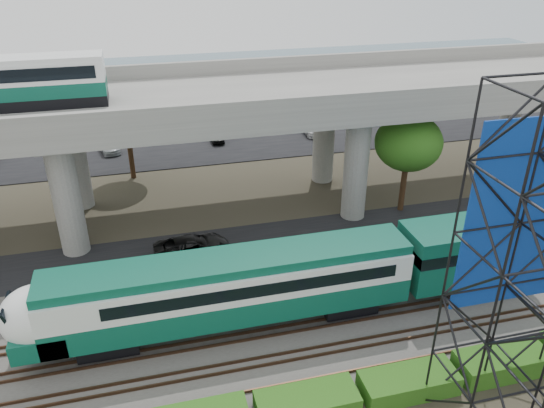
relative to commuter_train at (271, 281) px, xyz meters
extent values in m
plane|color=#474233|center=(-0.96, -2.00, -2.88)|extent=(140.00, 140.00, 0.00)
cube|color=slate|center=(-0.96, 0.00, -2.78)|extent=(90.00, 12.00, 0.20)
cube|color=black|center=(-0.96, 8.50, -2.84)|extent=(90.00, 5.00, 0.08)
cube|color=black|center=(-0.96, 32.00, -2.84)|extent=(90.00, 18.00, 0.08)
cube|color=#445F70|center=(-0.96, 54.00, -2.87)|extent=(140.00, 40.00, 0.03)
cube|color=#472D1E|center=(-0.96, -4.72, -2.60)|extent=(90.00, 0.08, 0.16)
cube|color=#472D1E|center=(-0.96, -3.28, -2.60)|extent=(90.00, 0.08, 0.16)
cube|color=#472D1E|center=(-0.96, -2.72, -2.60)|extent=(90.00, 0.08, 0.16)
cube|color=#472D1E|center=(-0.96, -1.28, -2.60)|extent=(90.00, 0.08, 0.16)
cube|color=#472D1E|center=(-0.96, -0.72, -2.60)|extent=(90.00, 0.08, 0.16)
cube|color=#472D1E|center=(-0.96, 0.72, -2.60)|extent=(90.00, 0.08, 0.16)
cube|color=#472D1E|center=(-0.96, 1.28, -2.60)|extent=(90.00, 0.08, 0.16)
cube|color=#472D1E|center=(-0.96, 2.72, -2.60)|extent=(90.00, 0.08, 0.16)
cube|color=#472D1E|center=(-0.96, 3.28, -2.60)|extent=(90.00, 0.08, 0.16)
cube|color=#472D1E|center=(-0.96, 4.72, -2.60)|extent=(90.00, 0.08, 0.16)
cube|color=black|center=(-8.62, 0.00, -2.07)|extent=(3.00, 2.20, 0.90)
cube|color=black|center=(4.38, 0.00, -2.07)|extent=(3.00, 2.20, 0.90)
cube|color=#0B513D|center=(-2.12, 0.00, -0.92)|extent=(19.00, 3.00, 1.40)
cube|color=white|center=(-2.12, 0.00, 0.53)|extent=(19.00, 3.00, 1.50)
cube|color=#0B513D|center=(-2.12, 0.00, 1.53)|extent=(19.00, 2.60, 0.50)
cube|color=black|center=(-1.12, 0.00, 0.58)|extent=(15.00, 3.06, 0.70)
ellipsoid|color=white|center=(-11.62, 0.00, -0.02)|extent=(3.60, 3.00, 3.20)
cube|color=#0B513D|center=(-11.62, 0.00, -1.07)|extent=(2.60, 3.00, 1.10)
cube|color=black|center=(-12.72, 0.00, 0.48)|extent=(0.48, 2.00, 1.09)
cube|color=#0B513D|center=(11.88, 0.00, 0.08)|extent=(8.00, 3.00, 3.40)
cube|color=#9E9B93|center=(-0.96, 14.00, 5.72)|extent=(80.00, 12.00, 1.20)
cube|color=#9E9B93|center=(-0.96, 8.25, 6.87)|extent=(80.00, 0.50, 1.10)
cube|color=#9E9B93|center=(-0.96, 19.75, 6.87)|extent=(80.00, 0.50, 1.10)
cylinder|color=#9E9B93|center=(-10.96, 10.50, 1.12)|extent=(1.80, 1.80, 8.00)
cylinder|color=#9E9B93|center=(-10.96, 17.50, 1.12)|extent=(1.80, 1.80, 8.00)
cube|color=#9E9B93|center=(-10.96, 14.00, 4.82)|extent=(2.40, 9.00, 0.60)
cylinder|color=#9E9B93|center=(9.04, 10.50, 1.12)|extent=(1.80, 1.80, 8.00)
cylinder|color=#9E9B93|center=(9.04, 17.50, 1.12)|extent=(1.80, 1.80, 8.00)
cube|color=#9E9B93|center=(9.04, 14.00, 4.82)|extent=(2.40, 9.00, 0.60)
cylinder|color=#9E9B93|center=(27.04, 17.50, 1.12)|extent=(1.80, 1.80, 8.00)
cube|color=black|center=(-13.68, 14.00, 6.67)|extent=(12.00, 2.50, 0.70)
cube|color=#0B513D|center=(-13.68, 14.00, 7.47)|extent=(12.00, 2.50, 0.90)
cube|color=white|center=(-13.68, 14.00, 8.57)|extent=(12.00, 2.50, 1.30)
cube|color=black|center=(-13.68, 14.00, 8.62)|extent=(11.00, 2.56, 0.80)
cube|color=white|center=(-13.68, 14.00, 9.37)|extent=(12.00, 2.40, 0.30)
cube|color=#285413|center=(0.04, -6.30, -2.37)|extent=(4.60, 1.80, 1.03)
cube|color=#285413|center=(5.04, -6.30, -2.38)|extent=(4.60, 1.80, 1.01)
cube|color=#285413|center=(10.04, -6.30, -2.32)|extent=(4.60, 1.80, 1.12)
cylinder|color=#382314|center=(13.04, 10.50, -0.48)|extent=(0.44, 0.44, 4.80)
ellipsoid|color=#285413|center=(13.04, 10.50, 2.72)|extent=(4.94, 4.94, 4.18)
cylinder|color=#382314|center=(-6.96, 22.00, -0.48)|extent=(0.44, 0.44, 4.80)
ellipsoid|color=#285413|center=(-6.96, 22.00, 2.72)|extent=(4.94, 4.94, 4.18)
imported|color=black|center=(-3.43, 7.94, -2.11)|extent=(5.14, 2.72, 1.38)
imported|color=gray|center=(-13.17, 34.00, -2.26)|extent=(1.85, 3.48, 1.09)
imported|color=#989C9F|center=(-9.19, 29.00, -2.21)|extent=(2.64, 4.38, 1.19)
imported|color=silver|center=(-5.48, 34.00, -2.19)|extent=(2.41, 4.54, 1.22)
imported|color=black|center=(1.53, 29.00, -2.26)|extent=(1.43, 3.24, 1.08)
imported|color=gray|center=(7.51, 34.00, -2.24)|extent=(1.70, 3.54, 1.12)
imported|color=beige|center=(11.77, 29.00, -2.15)|extent=(1.90, 4.50, 1.30)
imported|color=#AFB0B7|center=(17.45, 34.00, -2.18)|extent=(2.71, 4.73, 1.24)
camera|label=1|loc=(-5.69, -22.37, 16.46)|focal=35.00mm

